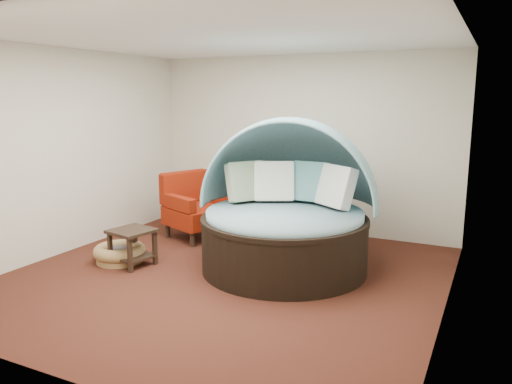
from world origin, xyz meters
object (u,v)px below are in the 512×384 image
at_px(red_armchair, 196,208).
at_px(side_table, 132,242).
at_px(pet_basket, 120,253).
at_px(canopy_daybed, 287,199).

relative_size(red_armchair, side_table, 1.90).
bearing_deg(pet_basket, canopy_daybed, 21.57).
distance_m(canopy_daybed, red_armchair, 1.96).
height_order(pet_basket, red_armchair, red_armchair).
height_order(pet_basket, side_table, side_table).
distance_m(pet_basket, red_armchair, 1.53).
bearing_deg(red_armchair, pet_basket, -77.15).
xyz_separation_m(canopy_daybed, pet_basket, (-2.04, -0.81, -0.76)).
bearing_deg(side_table, canopy_daybed, 25.03).
distance_m(red_armchair, side_table, 1.51).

